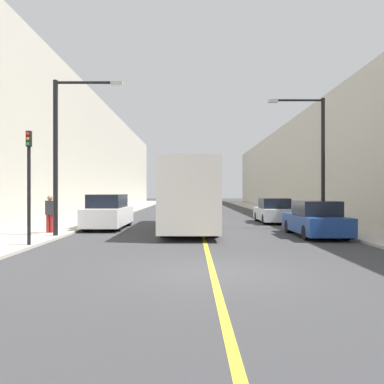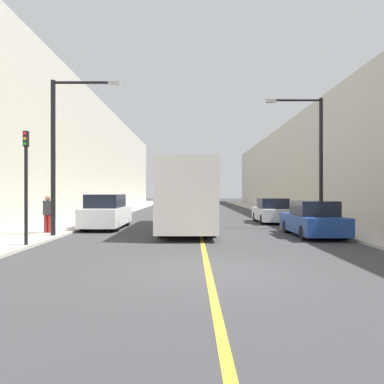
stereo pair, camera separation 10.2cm
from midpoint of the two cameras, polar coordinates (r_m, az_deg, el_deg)
name	(u,v)px [view 1 (the left image)]	position (r m, az deg, el deg)	size (l,w,h in m)	color
ground_plane	(211,272)	(9.47, 2.52, -12.01)	(200.00, 200.00, 0.00)	#38383A
sidewalk_left	(120,210)	(39.99, -10.96, -2.71)	(3.63, 72.00, 0.11)	#B2AA9E
sidewalk_right	(270,210)	(40.16, 11.67, -2.69)	(3.63, 72.00, 0.11)	#B2AA9E
building_row_left	(84,157)	(40.98, -16.23, 5.20)	(4.00, 72.00, 11.30)	#B7B2A3
building_row_right	(306,166)	(41.17, 16.88, 3.84)	(4.00, 72.00, 9.40)	#B7B2A3
road_center_line	(195,210)	(39.30, 0.38, -2.82)	(0.16, 72.00, 0.01)	gold
bus	(188,195)	(19.56, -0.78, -0.42)	(2.53, 10.73, 3.41)	silver
parked_suv_left	(107,213)	(20.55, -13.03, -3.09)	(1.88, 4.87, 1.83)	silver
car_right_near	(313,220)	(17.46, 17.80, -4.13)	(1.84, 4.53, 1.57)	navy
car_right_mid	(272,212)	(24.33, 11.95, -2.96)	(1.90, 4.23, 1.56)	silver
street_lamp_left	(61,145)	(17.03, -19.54, 6.83)	(2.97, 0.24, 6.64)	black
street_lamp_right	(315,152)	(20.66, 18.12, 5.80)	(2.97, 0.24, 6.75)	black
traffic_light	(27,183)	(14.36, -24.07, 1.31)	(0.16, 0.18, 4.01)	black
pedestrian	(48,213)	(18.30, -21.26, -3.05)	(0.37, 0.24, 1.70)	maroon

